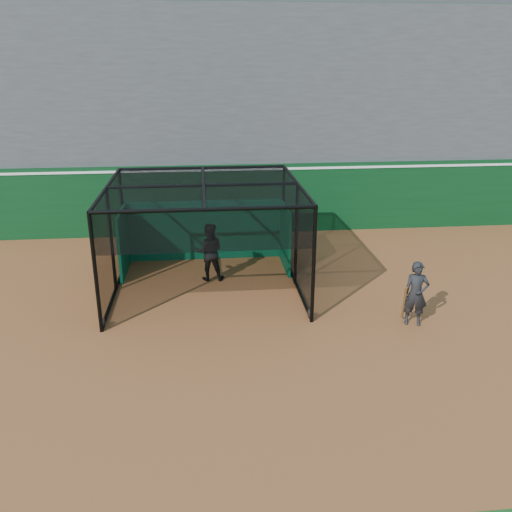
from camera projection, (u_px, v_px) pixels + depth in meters
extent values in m
plane|color=brown|center=(244.00, 346.00, 12.06)|extent=(120.00, 120.00, 0.00)
cube|color=#0A3717|center=(225.00, 199.00, 19.56)|extent=(50.00, 0.45, 2.50)
cube|color=white|center=(224.00, 169.00, 19.18)|extent=(50.00, 0.50, 0.08)
cube|color=#4C4C4F|center=(219.00, 114.00, 22.28)|extent=(50.00, 7.85, 7.75)
cube|color=#4C4C4F|center=(214.00, 2.00, 23.93)|extent=(50.00, 0.30, 1.20)
cube|color=#074E2F|center=(205.00, 230.00, 17.01)|extent=(4.89, 0.10, 1.90)
cylinder|color=black|center=(103.00, 323.00, 12.86)|extent=(0.08, 0.22, 0.22)
cylinder|color=black|center=(310.00, 314.00, 13.34)|extent=(0.08, 0.22, 0.22)
cylinder|color=black|center=(126.00, 259.00, 16.99)|extent=(0.08, 0.22, 0.22)
cylinder|color=black|center=(284.00, 253.00, 17.46)|extent=(0.08, 0.22, 0.22)
imported|color=black|center=(209.00, 252.00, 15.44)|extent=(0.85, 0.68, 1.68)
imported|color=black|center=(416.00, 294.00, 12.81)|extent=(0.65, 0.51, 1.58)
cylinder|color=#593819|center=(404.00, 303.00, 12.92)|extent=(0.15, 0.36, 0.93)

